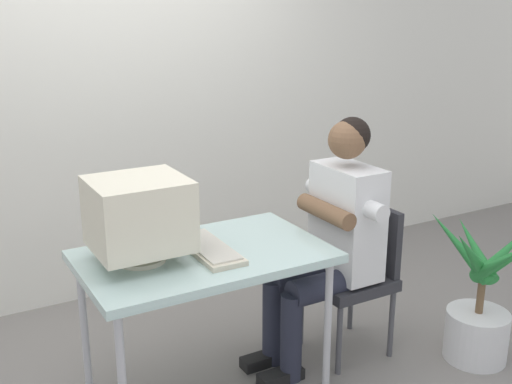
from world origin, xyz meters
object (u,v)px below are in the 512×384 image
desk (204,264)px  person_seated (332,234)px  office_chair (356,269)px  crt_monitor (140,215)px  keyboard (209,249)px  potted_plant (480,306)px

desk → person_seated: bearing=-0.6°
desk → office_chair: 0.92m
crt_monitor → office_chair: 1.28m
desk → office_chair: size_ratio=1.39×
keyboard → crt_monitor: bearing=171.5°
desk → person_seated: person_seated is taller
potted_plant → office_chair: bearing=140.2°
desk → potted_plant: size_ratio=1.37×
office_chair → person_seated: person_seated is taller
desk → potted_plant: 1.52m
desk → crt_monitor: 0.40m
keyboard → office_chair: 0.92m
desk → crt_monitor: crt_monitor is taller
crt_monitor → keyboard: (0.30, -0.05, -0.20)m
office_chair → potted_plant: potted_plant is taller
keyboard → potted_plant: (1.38, -0.43, -0.46)m
potted_plant → person_seated: bearing=148.2°
desk → person_seated: size_ratio=0.87×
keyboard → potted_plant: bearing=-17.2°
crt_monitor → office_chair: crt_monitor is taller
crt_monitor → potted_plant: (1.69, -0.47, -0.66)m
crt_monitor → person_seated: bearing=-2.9°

